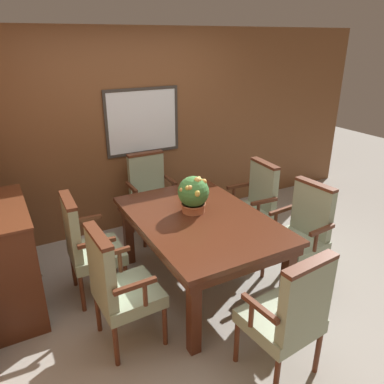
% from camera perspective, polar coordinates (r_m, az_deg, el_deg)
% --- Properties ---
extents(ground_plane, '(14.00, 14.00, 0.00)m').
position_cam_1_polar(ground_plane, '(3.78, 1.72, -15.38)').
color(ground_plane, '#A39E93').
extents(wall_back, '(7.20, 0.08, 2.45)m').
position_cam_1_polar(wall_back, '(4.73, -9.17, 8.86)').
color(wall_back, brown).
rests_on(wall_back, ground_plane).
extents(dining_table, '(1.15, 1.68, 0.76)m').
position_cam_1_polar(dining_table, '(3.56, 1.17, -5.21)').
color(dining_table, '#4C2314').
rests_on(dining_table, ground_plane).
extents(chair_right_near, '(0.51, 0.57, 1.04)m').
position_cam_1_polar(chair_right_near, '(3.87, 16.46, -5.58)').
color(chair_right_near, '#562B19').
rests_on(chair_right_near, ground_plane).
extents(chair_left_near, '(0.49, 0.55, 1.04)m').
position_cam_1_polar(chair_left_near, '(3.03, -11.20, -13.61)').
color(chair_left_near, '#562B19').
rests_on(chair_left_near, ground_plane).
extents(chair_left_far, '(0.49, 0.55, 1.04)m').
position_cam_1_polar(chair_left_far, '(3.62, -15.71, -7.57)').
color(chair_left_far, '#562B19').
rests_on(chair_left_far, ground_plane).
extents(chair_head_near, '(0.57, 0.52, 1.04)m').
position_cam_1_polar(chair_head_near, '(2.80, 14.65, -17.38)').
color(chair_head_near, '#562B19').
rests_on(chair_head_near, ground_plane).
extents(chair_right_far, '(0.50, 0.56, 1.04)m').
position_cam_1_polar(chair_right_far, '(4.36, 9.38, -1.64)').
color(chair_right_far, '#562B19').
rests_on(chair_right_far, ground_plane).
extents(chair_head_far, '(0.54, 0.48, 1.04)m').
position_cam_1_polar(chair_head_far, '(4.62, -6.35, -0.02)').
color(chair_head_far, '#562B19').
rests_on(chair_head_far, ground_plane).
extents(potted_plant, '(0.30, 0.31, 0.37)m').
position_cam_1_polar(potted_plant, '(3.55, 0.23, -0.29)').
color(potted_plant, '#B2603D').
rests_on(potted_plant, dining_table).
extents(sideboard_cabinet, '(0.49, 1.03, 1.01)m').
position_cam_1_polar(sideboard_cabinet, '(3.74, -26.41, -9.24)').
color(sideboard_cabinet, '#512816').
rests_on(sideboard_cabinet, ground_plane).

